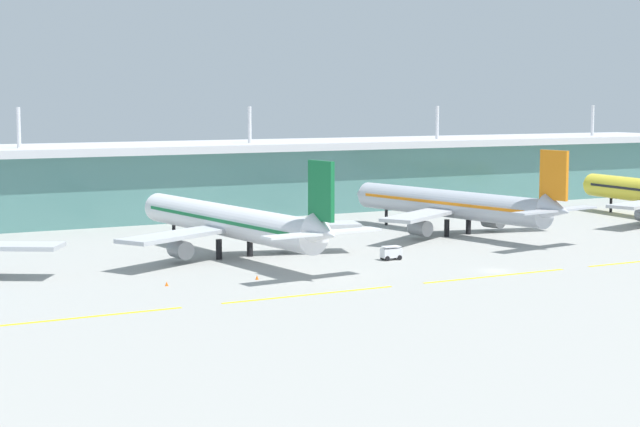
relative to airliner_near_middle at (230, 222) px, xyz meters
name	(u,v)px	position (x,y,z in m)	size (l,w,h in m)	color
ground_plane	(495,271)	(32.39, -35.43, -6.45)	(600.00, 600.00, 0.00)	#9E9E99
terminal_building	(241,177)	(32.39, 67.58, 2.65)	(288.00, 34.00, 26.80)	slate
airliner_near_middle	(230,222)	(0.00, 0.00, 0.00)	(48.56, 67.95, 18.90)	silver
airliner_far_middle	(453,204)	(53.86, 6.31, -0.01)	(48.17, 62.91, 18.90)	#ADB2BC
taxiway_stripe_west	(81,318)	(-38.61, -39.57, -6.43)	(28.00, 0.70, 0.04)	yellow
taxiway_stripe_mid_west	(310,295)	(-4.61, -39.57, -6.43)	(28.00, 0.70, 0.04)	yellow
taxiway_stripe_centre	(496,276)	(29.39, -39.57, -6.43)	(28.00, 0.70, 0.04)	yellow
baggage_cart	(391,253)	(23.67, -17.01, -5.19)	(3.68, 2.12, 2.48)	silver
safety_cone_left_wingtip	(257,277)	(-5.97, -24.13, -6.10)	(0.56, 0.56, 0.70)	orange
safety_cone_nose_front	(167,284)	(-20.56, -22.72, -6.10)	(0.56, 0.56, 0.70)	orange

